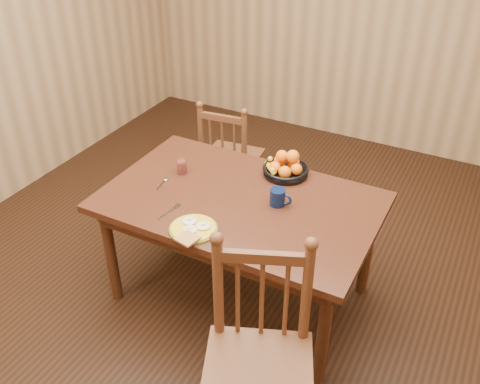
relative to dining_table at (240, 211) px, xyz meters
The scene contains 10 objects.
room 0.68m from the dining_table, ahead, with size 4.52×5.02×2.72m.
dining_table is the anchor object (origin of this frame).
chair_far 1.05m from the dining_table, 122.21° to the left, with size 0.46×0.45×0.93m.
chair_near 0.99m from the dining_table, 57.21° to the right, with size 0.64×0.62×1.08m.
breakfast_plate 0.41m from the dining_table, 102.07° to the right, with size 0.26×0.30×0.04m.
fork 0.42m from the dining_table, 135.02° to the right, with size 0.04×0.18×0.00m.
spoon 0.51m from the dining_table, behind, with size 0.05×0.16×0.01m.
coffee_mug 0.26m from the dining_table, 13.28° to the left, with size 0.13×0.09×0.10m.
juice_glass 0.49m from the dining_table, 168.57° to the left, with size 0.06×0.06×0.09m.
fruit_bowl 0.42m from the dining_table, 72.49° to the left, with size 0.29×0.29×0.17m.
Camera 1 is at (1.21, -2.29, 2.51)m, focal length 40.00 mm.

